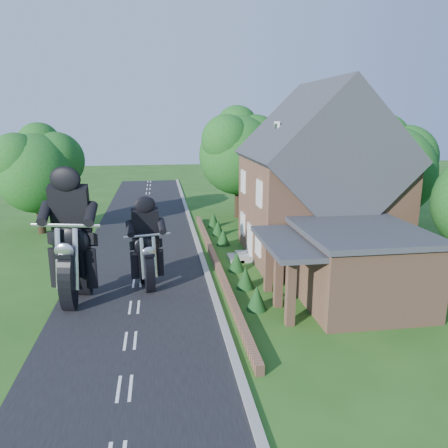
{
  "coord_description": "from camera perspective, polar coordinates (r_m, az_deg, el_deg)",
  "views": [
    {
      "loc": [
        1.29,
        -18.22,
        8.18
      ],
      "look_at": [
        4.53,
        3.46,
        2.8
      ],
      "focal_mm": 35.0,
      "sensor_mm": 36.0,
      "label": 1
    }
  ],
  "objects": [
    {
      "name": "ground",
      "position": [
        20.01,
        -11.64,
        -10.64
      ],
      "size": [
        120.0,
        120.0,
        0.0
      ],
      "primitive_type": "plane",
      "color": "#224E16",
      "rests_on": "ground"
    },
    {
      "name": "road",
      "position": [
        20.01,
        -11.64,
        -10.61
      ],
      "size": [
        7.0,
        80.0,
        0.02
      ],
      "primitive_type": "cube",
      "color": "black",
      "rests_on": "ground"
    },
    {
      "name": "kerb",
      "position": [
        20.09,
        -1.04,
        -10.06
      ],
      "size": [
        0.3,
        80.0,
        0.12
      ],
      "primitive_type": "cube",
      "color": "gray",
      "rests_on": "ground"
    },
    {
      "name": "garden_wall",
      "position": [
        24.74,
        -1.06,
        -5.03
      ],
      "size": [
        0.3,
        22.0,
        0.4
      ],
      "primitive_type": "cube",
      "color": "#885E45",
      "rests_on": "ground"
    },
    {
      "name": "house",
      "position": [
        26.19,
        12.22,
        5.05
      ],
      "size": [
        9.54,
        8.64,
        10.24
      ],
      "color": "#885E45",
      "rests_on": "ground"
    },
    {
      "name": "annex",
      "position": [
        20.45,
        16.87,
        -5.1
      ],
      "size": [
        7.05,
        5.94,
        3.44
      ],
      "color": "#885E45",
      "rests_on": "ground"
    },
    {
      "name": "tree_house_right",
      "position": [
        31.07,
        21.36,
        7.32
      ],
      "size": [
        6.51,
        6.0,
        8.4
      ],
      "color": "black",
      "rests_on": "ground"
    },
    {
      "name": "tree_behind_house",
      "position": [
        36.75,
        12.25,
        10.44
      ],
      "size": [
        7.81,
        7.2,
        10.08
      ],
      "color": "black",
      "rests_on": "ground"
    },
    {
      "name": "tree_behind_left",
      "position": [
        36.09,
        2.53,
        9.89
      ],
      "size": [
        6.94,
        6.4,
        9.16
      ],
      "color": "black",
      "rests_on": "ground"
    },
    {
      "name": "tree_far_road",
      "position": [
        33.51,
        -22.71,
        7.01
      ],
      "size": [
        6.08,
        5.6,
        7.84
      ],
      "color": "black",
      "rests_on": "ground"
    },
    {
      "name": "shrub_a",
      "position": [
        19.26,
        4.29,
        -9.59
      ],
      "size": [
        0.9,
        0.9,
        1.1
      ],
      "primitive_type": "cone",
      "color": "black",
      "rests_on": "ground"
    },
    {
      "name": "shrub_b",
      "position": [
        21.52,
        2.82,
        -6.99
      ],
      "size": [
        0.9,
        0.9,
        1.1
      ],
      "primitive_type": "cone",
      "color": "black",
      "rests_on": "ground"
    },
    {
      "name": "shrub_c",
      "position": [
        23.83,
        1.65,
        -4.89
      ],
      "size": [
        0.9,
        0.9,
        1.1
      ],
      "primitive_type": "cone",
      "color": "black",
      "rests_on": "ground"
    },
    {
      "name": "shrub_d",
      "position": [
        28.55,
        -0.11,
        -1.71
      ],
      "size": [
        0.9,
        0.9,
        1.1
      ],
      "primitive_type": "cone",
      "color": "black",
      "rests_on": "ground"
    },
    {
      "name": "shrub_e",
      "position": [
        30.95,
        -0.79,
        -0.49
      ],
      "size": [
        0.9,
        0.9,
        1.1
      ],
      "primitive_type": "cone",
      "color": "black",
      "rests_on": "ground"
    },
    {
      "name": "shrub_f",
      "position": [
        33.35,
        -1.37,
        0.56
      ],
      "size": [
        0.9,
        0.9,
        1.1
      ],
      "primitive_type": "cone",
      "color": "black",
      "rests_on": "ground"
    },
    {
      "name": "motorcycle_lead",
      "position": [
        21.77,
        -9.97,
        -6.56
      ],
      "size": [
        0.67,
        1.52,
        1.38
      ],
      "primitive_type": null,
      "rotation": [
        0.0,
        0.0,
        3.35
      ],
      "color": "black",
      "rests_on": "ground"
    },
    {
      "name": "motorcycle_follow",
      "position": [
        20.77,
        -18.73,
        -7.41
      ],
      "size": [
        0.91,
        2.05,
        1.86
      ],
      "primitive_type": null,
      "rotation": [
        0.0,
        0.0,
        2.93
      ],
      "color": "black",
      "rests_on": "ground"
    }
  ]
}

